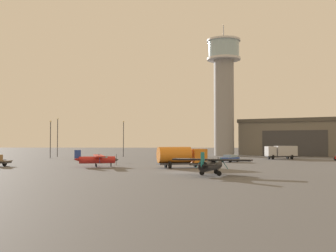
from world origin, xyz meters
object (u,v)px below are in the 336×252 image
object	(u,v)px
truck_fuel_tanker_orange	(181,156)
light_post_east	(50,136)
light_post_north	(123,135)
light_post_west	(58,134)
car_blue	(230,158)
airplane_black	(211,164)
truck_box_silver	(281,152)
control_tower	(224,87)
airplane_red	(97,159)

from	to	relation	value
truck_fuel_tanker_orange	light_post_east	xyz separation A→B (m)	(-30.67, 31.70, 3.44)
truck_fuel_tanker_orange	light_post_north	size ratio (longest dim) A/B	0.82
light_post_west	car_blue	bearing A→B (deg)	-29.50
airplane_black	truck_box_silver	world-z (taller)	truck_box_silver
control_tower	airplane_red	distance (m)	57.84
airplane_red	light_post_north	distance (m)	40.28
airplane_black	truck_fuel_tanker_orange	xyz separation A→B (m)	(-3.66, 13.26, 0.45)
airplane_red	car_blue	xyz separation A→B (m)	(21.33, 15.89, -0.44)
airplane_red	truck_box_silver	xyz separation A→B (m)	(33.44, 28.65, 0.46)
airplane_black	truck_fuel_tanker_orange	bearing A→B (deg)	34.51
truck_fuel_tanker_orange	truck_box_silver	bearing A→B (deg)	36.45
control_tower	light_post_west	distance (m)	45.37
airplane_black	light_post_west	world-z (taller)	light_post_west
car_blue	light_post_west	xyz separation A→B (m)	(-40.44, 22.88, 4.96)
airplane_red	car_blue	bearing A→B (deg)	19.94
truck_fuel_tanker_orange	light_post_east	size ratio (longest dim) A/B	0.86
airplane_black	truck_box_silver	distance (m)	46.45
airplane_red	airplane_black	size ratio (longest dim) A/B	0.95
control_tower	airplane_red	world-z (taller)	control_tower
light_post_north	airplane_black	bearing A→B (deg)	-70.60
airplane_red	light_post_north	bearing A→B (deg)	77.26
light_post_west	light_post_north	bearing A→B (deg)	4.17
light_post_east	light_post_west	bearing A→B (deg)	98.09
truck_box_silver	truck_fuel_tanker_orange	bearing A→B (deg)	43.79
airplane_red	light_post_east	size ratio (longest dim) A/B	0.99
airplane_black	truck_box_silver	xyz separation A→B (m)	(17.03, 43.22, 0.39)
light_post_west	light_post_east	xyz separation A→B (m)	(1.19, -8.38, -0.56)
light_post_east	control_tower	bearing A→B (deg)	25.92
control_tower	truck_box_silver	world-z (taller)	control_tower
truck_fuel_tanker_orange	light_post_west	world-z (taller)	light_post_west
light_post_east	light_post_north	distance (m)	17.90
airplane_black	light_post_north	world-z (taller)	light_post_north
truck_fuel_tanker_orange	light_post_east	bearing A→B (deg)	115.14
control_tower	truck_fuel_tanker_orange	size ratio (longest dim) A/B	4.79
truck_fuel_tanker_orange	light_post_north	distance (m)	44.25
truck_box_silver	airplane_black	bearing A→B (deg)	56.91
truck_fuel_tanker_orange	truck_box_silver	xyz separation A→B (m)	(20.69, 29.96, -0.06)
airplane_black	car_blue	size ratio (longest dim) A/B	1.95
light_post_east	truck_fuel_tanker_orange	bearing A→B (deg)	-45.95
truck_fuel_tanker_orange	car_blue	distance (m)	19.25
airplane_black	light_post_east	size ratio (longest dim) A/B	1.04
airplane_black	light_post_east	xyz separation A→B (m)	(-34.33, 44.96, 3.89)
airplane_red	truck_box_silver	world-z (taller)	truck_box_silver
airplane_black	truck_fuel_tanker_orange	distance (m)	13.76
control_tower	truck_fuel_tanker_orange	xyz separation A→B (m)	(-10.13, -51.53, -16.79)
control_tower	truck_box_silver	xyz separation A→B (m)	(10.56, -21.57, -16.85)
truck_box_silver	car_blue	size ratio (longest dim) A/B	1.49
airplane_red	truck_box_silver	bearing A→B (deg)	23.84
truck_fuel_tanker_orange	truck_box_silver	size ratio (longest dim) A/B	1.08
light_post_east	light_post_north	world-z (taller)	light_post_north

